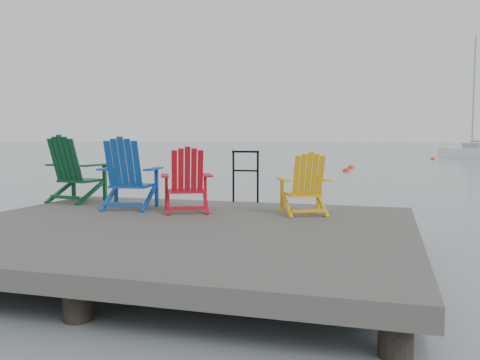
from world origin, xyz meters
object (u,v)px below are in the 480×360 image
(chair_blue, at_px, (128,174))
(buoy_a, at_px, (351,168))
(chair_green, at_px, (74,170))
(buoy_d, at_px, (433,160))
(buoy_b, at_px, (346,172))
(chair_yellow, at_px, (305,184))
(chair_red, at_px, (187,180))
(handrail, at_px, (245,171))
(sailboat_near, at_px, (475,154))

(chair_blue, relative_size, buoy_a, 2.94)
(chair_green, bearing_deg, buoy_d, 82.79)
(chair_blue, height_order, buoy_b, chair_blue)
(chair_yellow, height_order, buoy_b, chair_yellow)
(chair_red, xyz_separation_m, buoy_b, (0.98, 17.96, -0.98))
(handrail, distance_m, chair_red, 1.51)
(sailboat_near, xyz_separation_m, buoy_b, (-8.60, -19.16, -0.36))
(chair_red, relative_size, buoy_a, 2.57)
(sailboat_near, distance_m, buoy_a, 18.58)
(chair_green, relative_size, chair_red, 1.18)
(chair_green, distance_m, buoy_b, 17.70)
(chair_yellow, height_order, buoy_a, chair_yellow)
(chair_green, height_order, buoy_b, chair_green)
(buoy_b, bearing_deg, buoy_a, 89.05)
(chair_red, bearing_deg, handrail, 45.13)
(chair_red, relative_size, buoy_d, 2.75)
(chair_yellow, bearing_deg, sailboat_near, 54.17)
(chair_red, distance_m, buoy_b, 18.01)
(chair_blue, xyz_separation_m, sailboat_near, (10.60, 37.05, -0.70))
(sailboat_near, bearing_deg, chair_yellow, -129.75)
(chair_green, xyz_separation_m, chair_yellow, (4.10, -0.37, -0.12))
(chair_blue, distance_m, chair_red, 1.02)
(chair_green, relative_size, chair_yellow, 1.27)
(chair_red, distance_m, buoy_d, 34.42)
(chair_blue, height_order, chair_red, chair_blue)
(chair_red, bearing_deg, chair_green, 140.62)
(chair_green, distance_m, sailboat_near, 38.42)
(chair_blue, height_order, buoy_d, chair_blue)
(buoy_d, bearing_deg, buoy_a, -111.42)
(chair_blue, relative_size, buoy_b, 3.27)
(chair_green, bearing_deg, sailboat_near, 79.14)
(chair_yellow, bearing_deg, chair_red, 163.85)
(buoy_a, relative_size, buoy_d, 1.07)
(chair_yellow, distance_m, buoy_b, 17.76)
(buoy_d, bearing_deg, sailboat_near, 44.19)
(chair_yellow, bearing_deg, chair_blue, 159.52)
(chair_blue, xyz_separation_m, buoy_d, (7.22, 33.76, -1.05))
(handrail, height_order, chair_yellow, handrail)
(chair_green, bearing_deg, buoy_a, 87.67)
(buoy_b, bearing_deg, chair_red, -93.12)
(chair_green, relative_size, sailboat_near, 0.11)
(handrail, bearing_deg, chair_blue, -138.69)
(chair_blue, bearing_deg, buoy_a, 75.70)
(chair_yellow, distance_m, sailboat_near, 37.71)
(chair_yellow, bearing_deg, buoy_a, 68.19)
(chair_red, distance_m, sailboat_near, 38.34)
(chair_blue, relative_size, buoy_d, 3.15)
(buoy_a, bearing_deg, chair_yellow, -87.97)
(handrail, height_order, buoy_a, handrail)
(chair_red, bearing_deg, chair_yellow, -17.20)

